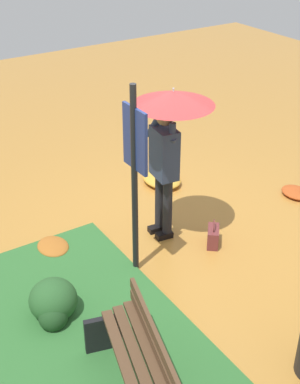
{
  "coord_description": "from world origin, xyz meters",
  "views": [
    {
      "loc": [
        4.74,
        -3.29,
        4.0
      ],
      "look_at": [
        0.17,
        -0.35,
        0.85
      ],
      "focal_mm": 49.74,
      "sensor_mm": 36.0,
      "label": 1
    }
  ],
  "objects_px": {
    "handbag": "(213,236)",
    "person_with_umbrella": "(169,127)",
    "info_sign_post": "(135,161)",
    "park_bench": "(142,364)"
  },
  "relations": [
    {
      "from": "handbag",
      "to": "park_bench",
      "type": "height_order",
      "value": "park_bench"
    },
    {
      "from": "handbag",
      "to": "info_sign_post",
      "type": "bearing_deg",
      "value": -95.66
    },
    {
      "from": "info_sign_post",
      "to": "handbag",
      "type": "height_order",
      "value": "info_sign_post"
    },
    {
      "from": "handbag",
      "to": "park_bench",
      "type": "relative_size",
      "value": 0.26
    },
    {
      "from": "park_bench",
      "to": "handbag",
      "type": "bearing_deg",
      "value": 126.52
    },
    {
      "from": "info_sign_post",
      "to": "park_bench",
      "type": "bearing_deg",
      "value": -30.08
    },
    {
      "from": "person_with_umbrella",
      "to": "handbag",
      "type": "relative_size",
      "value": 5.53
    },
    {
      "from": "person_with_umbrella",
      "to": "info_sign_post",
      "type": "distance_m",
      "value": 0.79
    },
    {
      "from": "park_bench",
      "to": "info_sign_post",
      "type": "bearing_deg",
      "value": 149.92
    },
    {
      "from": "handbag",
      "to": "person_with_umbrella",
      "type": "bearing_deg",
      "value": -140.26
    }
  ]
}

